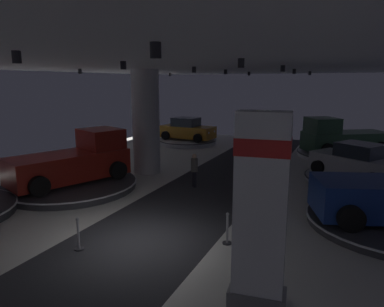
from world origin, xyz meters
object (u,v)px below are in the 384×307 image
object	(u,v)px
pickup_truck_deep_right	(341,138)
display_platform_deep_left	(188,141)
column_left	(146,122)
pickup_truck_mid_left	(76,161)
display_car_far_right	(356,162)
display_car_deep_left	(187,130)
brand_sign_pylon	(260,210)
visitor_walking_near	(194,168)
display_platform_mid_left	(71,184)
display_platform_far_right	(354,179)
visitor_walking_far	(251,160)
display_platform_deep_right	(344,154)

from	to	relation	value
pickup_truck_deep_right	display_platform_deep_left	distance (m)	11.20
column_left	pickup_truck_mid_left	xyz separation A→B (m)	(-1.54, -3.76, -1.49)
display_car_far_right	display_car_deep_left	bearing A→B (deg)	152.79
brand_sign_pylon	visitor_walking_near	distance (m)	9.10
display_platform_deep_left	pickup_truck_mid_left	world-z (taller)	pickup_truck_mid_left
display_platform_deep_left	display_platform_mid_left	distance (m)	12.88
visitor_walking_near	display_platform_far_right	bearing A→B (deg)	31.05
display_car_deep_left	visitor_walking_far	bearing A→B (deg)	-46.37
display_car_far_right	pickup_truck_mid_left	bearing A→B (deg)	-151.90
display_platform_far_right	pickup_truck_mid_left	size ratio (longest dim) A/B	0.83
display_platform_deep_right	pickup_truck_deep_right	xyz separation A→B (m)	(-0.27, -0.18, 1.07)
column_left	display_platform_deep_left	size ratio (longest dim) A/B	1.22
brand_sign_pylon	pickup_truck_deep_right	distance (m)	17.65
display_platform_deep_left	display_car_deep_left	bearing A→B (deg)	175.21
column_left	brand_sign_pylon	size ratio (longest dim) A/B	1.28
display_platform_far_right	display_platform_deep_right	bearing A→B (deg)	95.58
visitor_walking_near	brand_sign_pylon	bearing A→B (deg)	-57.21
column_left	display_platform_far_right	size ratio (longest dim) A/B	1.16
column_left	pickup_truck_mid_left	bearing A→B (deg)	-112.32
display_car_far_right	display_platform_mid_left	world-z (taller)	display_car_far_right
display_platform_deep_left	visitor_walking_near	world-z (taller)	visitor_walking_near
visitor_walking_near	visitor_walking_far	bearing A→B (deg)	56.23
brand_sign_pylon	visitor_walking_near	xyz separation A→B (m)	(-4.88, 7.57, -1.32)
brand_sign_pylon	display_platform_far_right	bearing A→B (deg)	80.34
display_platform_deep_left	visitor_walking_far	xyz separation A→B (m)	(7.07, -7.44, 0.70)
display_platform_deep_right	pickup_truck_mid_left	size ratio (longest dim) A/B	1.05
brand_sign_pylon	visitor_walking_near	world-z (taller)	brand_sign_pylon
display_platform_deep_right	pickup_truck_deep_right	world-z (taller)	pickup_truck_deep_right
display_car_deep_left	pickup_truck_mid_left	bearing A→B (deg)	-89.43
column_left	brand_sign_pylon	distance (m)	12.36
brand_sign_pylon	display_car_far_right	size ratio (longest dim) A/B	0.95
display_platform_far_right	pickup_truck_mid_left	world-z (taller)	pickup_truck_mid_left
pickup_truck_deep_right	display_platform_mid_left	bearing A→B (deg)	-131.63
display_platform_far_right	pickup_truck_deep_right	distance (m)	6.04
pickup_truck_mid_left	visitor_walking_far	world-z (taller)	pickup_truck_mid_left
display_car_deep_left	visitor_walking_far	world-z (taller)	display_car_deep_left
display_platform_deep_left	display_car_far_right	bearing A→B (deg)	-27.26
display_platform_far_right	display_car_deep_left	bearing A→B (deg)	152.80
display_platform_deep_right	pickup_truck_deep_right	distance (m)	1.12
display_platform_far_right	visitor_walking_near	world-z (taller)	visitor_walking_near
display_platform_deep_right	display_platform_mid_left	world-z (taller)	display_platform_mid_left
column_left	visitor_walking_near	bearing A→B (deg)	-23.27
pickup_truck_mid_left	display_car_deep_left	bearing A→B (deg)	90.57
display_car_far_right	display_platform_deep_right	xyz separation A→B (m)	(-0.62, 6.07, -0.83)
pickup_truck_mid_left	visitor_walking_near	bearing A→B (deg)	24.10
visitor_walking_far	display_car_far_right	bearing A→B (deg)	14.01
display_platform_deep_left	visitor_walking_near	xyz separation A→B (m)	(5.14, -10.32, 0.70)
pickup_truck_deep_right	display_platform_deep_left	bearing A→B (deg)	178.42
display_platform_deep_right	display_car_deep_left	distance (m)	11.49
visitor_walking_far	visitor_walking_near	bearing A→B (deg)	-123.77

